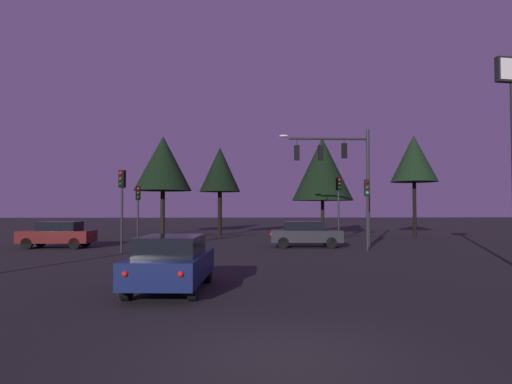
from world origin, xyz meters
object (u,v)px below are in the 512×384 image
at_px(tree_behind_sign, 163,164).
at_px(tree_right_cluster, 322,169).
at_px(tree_left_far, 220,170).
at_px(tree_center_horizon, 414,159).
at_px(car_crossing_right, 306,234).
at_px(traffic_light_median, 339,196).
at_px(traffic_light_corner_left, 367,200).
at_px(car_nearside_lane, 172,262).
at_px(traffic_signal_mast_arm, 341,165).
at_px(car_crossing_left, 58,234).
at_px(traffic_light_corner_right, 138,202).
at_px(traffic_light_far_side, 122,194).

distance_m(tree_behind_sign, tree_right_cluster, 13.96).
bearing_deg(tree_left_far, tree_center_horizon, -11.51).
bearing_deg(tree_left_far, car_crossing_right, -66.33).
relative_size(traffic_light_median, car_crossing_right, 1.04).
distance_m(tree_center_horizon, tree_right_cluster, 7.48).
height_order(tree_left_far, tree_center_horizon, tree_center_horizon).
xyz_separation_m(traffic_light_corner_left, tree_right_cluster, (0.39, 14.28, 2.92)).
relative_size(traffic_light_corner_left, car_crossing_right, 0.89).
bearing_deg(car_nearside_lane, traffic_signal_mast_arm, 60.14).
bearing_deg(traffic_light_corner_left, tree_center_horizon, 57.44).
relative_size(tree_behind_sign, tree_left_far, 1.15).
bearing_deg(tree_behind_sign, car_nearside_lane, -80.70).
distance_m(car_crossing_left, tree_center_horizon, 26.76).
bearing_deg(traffic_light_corner_left, car_crossing_left, 171.94).
bearing_deg(tree_behind_sign, tree_left_far, -14.42).
distance_m(traffic_light_corner_left, car_nearside_lane, 14.79).
distance_m(traffic_signal_mast_arm, car_crossing_right, 4.70).
relative_size(tree_left_far, tree_right_cluster, 0.90).
bearing_deg(tree_center_horizon, traffic_light_median, -152.02).
height_order(car_crossing_left, car_crossing_right, same).
bearing_deg(tree_behind_sign, traffic_light_corner_left, -49.63).
relative_size(tree_behind_sign, tree_center_horizon, 1.06).
bearing_deg(car_crossing_left, tree_behind_sign, 73.68).
bearing_deg(traffic_light_corner_right, tree_center_horizon, 14.77).
relative_size(traffic_signal_mast_arm, traffic_light_corner_right, 1.88).
relative_size(car_crossing_right, tree_right_cluster, 0.52).
xyz_separation_m(traffic_signal_mast_arm, car_nearside_lane, (-8.20, -14.28, -4.11)).
xyz_separation_m(tree_center_horizon, tree_right_cluster, (-6.86, 2.93, -0.60)).
bearing_deg(traffic_light_median, traffic_light_corner_left, -91.69).
xyz_separation_m(car_nearside_lane, car_crossing_left, (-8.41, 14.05, -0.00)).
relative_size(traffic_signal_mast_arm, car_crossing_right, 1.63).
bearing_deg(traffic_light_corner_left, tree_left_far, 120.08).
bearing_deg(traffic_signal_mast_arm, tree_behind_sign, 133.96).
distance_m(tree_left_far, tree_right_cluster, 8.82).
bearing_deg(traffic_light_corner_right, traffic_light_corner_left, -23.44).
bearing_deg(traffic_signal_mast_arm, traffic_light_median, 78.46).
xyz_separation_m(traffic_light_median, car_nearside_lane, (-9.20, -19.21, -2.38)).
distance_m(traffic_light_median, car_nearside_lane, 21.44).
distance_m(traffic_light_far_side, tree_left_far, 16.13).
xyz_separation_m(traffic_light_corner_left, car_crossing_right, (-3.02, 2.22, -1.95)).
xyz_separation_m(traffic_light_corner_left, traffic_light_median, (0.23, 7.62, 0.43)).
distance_m(traffic_signal_mast_arm, traffic_light_median, 5.33).
distance_m(traffic_light_far_side, car_crossing_right, 10.63).
relative_size(car_crossing_left, tree_left_far, 0.55).
bearing_deg(tree_behind_sign, car_crossing_right, -52.51).
xyz_separation_m(car_crossing_left, car_crossing_right, (14.36, -0.24, -0.00)).
bearing_deg(traffic_light_median, car_nearside_lane, -115.60).
height_order(traffic_signal_mast_arm, traffic_light_corner_right, traffic_signal_mast_arm).
relative_size(car_nearside_lane, tree_left_far, 0.59).
bearing_deg(traffic_light_far_side, car_crossing_left, 144.18).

